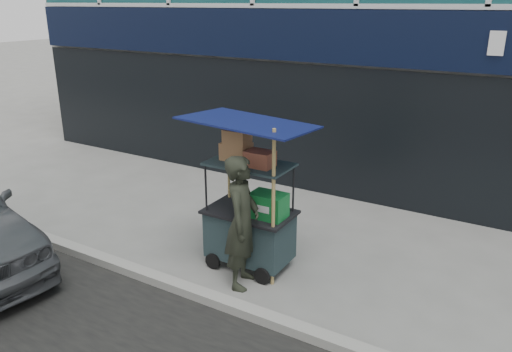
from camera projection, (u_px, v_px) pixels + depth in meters
The scene contains 4 objects.
ground at pixel (228, 297), 6.20m from camera, with size 80.00×80.00×0.00m, color slate.
curb at pixel (219, 301), 6.01m from camera, with size 80.00×0.18×0.12m, color gray.
vendor_cart at pixel (250, 216), 6.70m from camera, with size 1.59×1.13×2.12m.
vendor_man at pixel (242, 222), 6.22m from camera, with size 0.63×0.42×1.74m, color black.
Camera 1 is at (3.06, -4.40, 3.48)m, focal length 35.00 mm.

